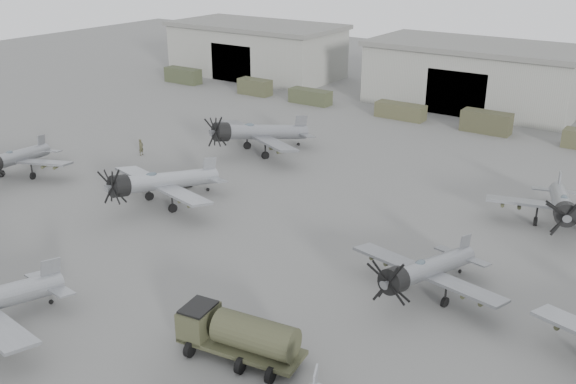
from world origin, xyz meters
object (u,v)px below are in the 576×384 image
Objects in this scene: aircraft_mid_1 at (158,182)px; aircraft_far_0 at (255,133)px; aircraft_mid_2 at (424,270)px; aircraft_mid_0 at (14,159)px; aircraft_far_1 at (562,204)px; tug_trailer at (154,179)px; ground_crew at (141,147)px; fuel_tanker at (239,333)px.

aircraft_far_0 is (-1.90, 16.50, 0.17)m from aircraft_mid_1.
aircraft_far_0 is (-27.40, 17.72, 0.42)m from aircraft_mid_2.
aircraft_mid_0 is 0.99× the size of aircraft_mid_2.
aircraft_far_1 is 36.75m from tug_trailer.
aircraft_mid_2 is at bearing -28.93° from tug_trailer.
aircraft_mid_2 is 30.48m from tug_trailer.
aircraft_far_1 is 6.65× the size of ground_crew.
aircraft_far_0 is at bearing -58.42° from ground_crew.
tug_trailer is at bearing -130.66° from ground_crew.
aircraft_mid_1 is at bearing 138.06° from fuel_tanker.
aircraft_mid_0 is at bearing 156.34° from fuel_tanker.
fuel_tanker is 1.28× the size of tug_trailer.
tug_trailer is at bearing -177.53° from aircraft_far_1.
aircraft_mid_2 reaches higher than ground_crew.
aircraft_mid_0 is at bearing -103.89° from aircraft_far_0.
aircraft_mid_1 is at bearing -59.97° from aircraft_far_0.
aircraft_far_0 is at bearing 162.07° from aircraft_far_1.
tug_trailer is (-24.09, 16.99, -1.17)m from fuel_tanker.
aircraft_far_1 reaches higher than fuel_tanker.
tug_trailer is (-4.52, 3.80, -1.83)m from aircraft_mid_1.
aircraft_far_0 is 32.32m from aircraft_far_1.
aircraft_far_1 is (32.29, -1.33, -0.27)m from aircraft_far_0.
aircraft_mid_1 is 25.53m from aircraft_mid_2.
aircraft_mid_2 is 32.64m from aircraft_far_0.
aircraft_far_0 is (14.87, 19.48, 0.38)m from aircraft_mid_0.
fuel_tanker is at bearing -126.45° from aircraft_far_1.
aircraft_mid_1 reaches higher than tug_trailer.
aircraft_mid_1 reaches higher than fuel_tanker.
aircraft_mid_2 is at bearing 55.69° from fuel_tanker.
tug_trailer is at bearing 136.84° from fuel_tanker.
ground_crew is at bearing 124.69° from tug_trailer.
aircraft_mid_2 is 0.85× the size of aircraft_far_0.
aircraft_mid_2 is 13.37m from fuel_tanker.
aircraft_mid_2 is (25.50, -1.22, -0.25)m from aircraft_mid_1.
ground_crew is (-31.47, 22.33, -0.71)m from fuel_tanker.
tug_trailer is (-2.62, -12.70, -2.00)m from aircraft_far_0.
tug_trailer is at bearing -178.53° from aircraft_mid_2.
aircraft_mid_1 is 0.96× the size of aircraft_far_0.
aircraft_far_1 reaches higher than aircraft_mid_0.
aircraft_far_1 is at bearing 84.36° from aircraft_mid_2.
fuel_tanker is at bearing -54.64° from tug_trailer.
fuel_tanker is (21.47, -29.70, -0.83)m from aircraft_far_0.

